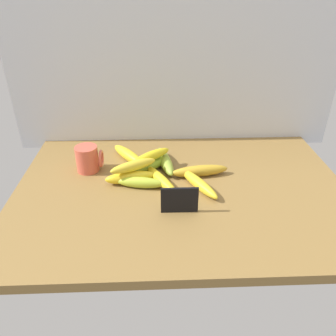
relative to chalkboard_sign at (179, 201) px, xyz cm
name	(u,v)px	position (x,y,z in cm)	size (l,w,h in cm)	color
counter_top	(181,192)	(1.62, 12.24, -5.36)	(110.00, 76.00, 3.00)	olive
back_wall	(176,62)	(1.62, 51.24, 28.14)	(130.00, 2.00, 70.00)	silver
chalkboard_sign	(179,201)	(0.00, 0.00, 0.00)	(11.00, 1.80, 8.40)	black
coffee_mug	(88,159)	(-30.73, 25.39, 0.80)	(9.42, 7.92, 9.32)	#CF5643
banana_0	(149,166)	(-9.29, 23.94, -1.70)	(18.62, 4.31, 4.31)	#A3C52F
banana_1	(200,171)	(8.51, 19.91, -1.86)	(20.11, 3.99, 3.99)	gold
banana_2	(165,161)	(-3.36, 27.23, -1.75)	(20.17, 4.22, 4.22)	#92AC39
banana_3	(199,184)	(7.24, 12.00, -2.07)	(19.65, 3.57, 3.57)	yellow
banana_4	(129,155)	(-16.87, 32.17, -1.82)	(19.63, 4.07, 4.07)	yellow
banana_5	(141,182)	(-11.82, 13.52, -2.01)	(16.20, 3.69, 3.69)	#B2C734
banana_6	(160,179)	(-5.38, 15.49, -2.12)	(20.94, 3.47, 3.47)	yellow
banana_7	(131,177)	(-15.29, 16.43, -1.74)	(17.04, 4.23, 4.23)	yellow
banana_8	(133,166)	(-14.26, 17.53, 2.10)	(16.40, 3.47, 3.47)	yellow
banana_9	(152,156)	(-8.11, 24.35, 2.12)	(15.25, 3.34, 3.34)	yellow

